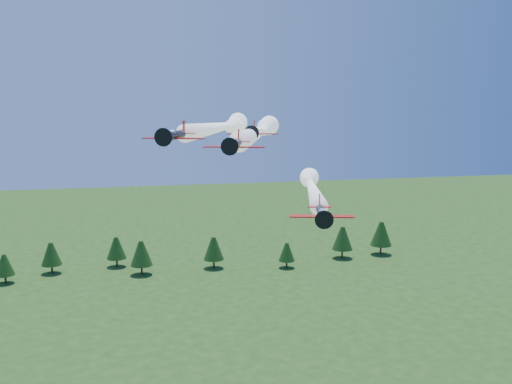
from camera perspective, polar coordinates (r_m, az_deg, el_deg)
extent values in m
cylinder|color=black|center=(64.68, -2.15, 4.82)|extent=(2.51, 5.07, 0.93)
cone|color=black|center=(61.79, -2.55, 4.62)|extent=(1.15, 1.10, 0.93)
cone|color=black|center=(61.24, -2.63, 4.58)|extent=(0.52, 0.53, 0.41)
cylinder|color=black|center=(61.08, -2.66, 4.57)|extent=(1.87, 0.67, 1.96)
cube|color=red|center=(64.34, -2.20, 4.53)|extent=(6.94, 3.42, 0.11)
cube|color=red|center=(67.95, -1.74, 5.07)|extent=(2.82, 1.62, 0.07)
cube|color=red|center=(67.99, -1.74, 5.70)|extent=(0.37, 0.87, 1.35)
ellipsoid|color=#94BCE6|center=(63.83, -2.27, 5.10)|extent=(1.00, 1.28, 0.58)
sphere|color=white|center=(101.05, 0.91, 6.35)|extent=(2.30, 2.30, 2.30)
sphere|color=white|center=(105.68, 1.14, 6.47)|extent=(3.00, 3.00, 3.00)
sphere|color=white|center=(110.32, 1.36, 6.58)|extent=(3.70, 3.70, 3.70)
cylinder|color=black|center=(74.77, -8.14, 5.64)|extent=(3.37, 5.92, 1.10)
cone|color=black|center=(71.49, -9.04, 5.47)|extent=(1.41, 1.35, 1.10)
cone|color=black|center=(70.87, -9.22, 5.43)|extent=(0.64, 0.65, 0.49)
cylinder|color=black|center=(70.70, -9.27, 5.42)|extent=(2.15, 0.95, 2.32)
cube|color=red|center=(74.38, -8.24, 5.35)|extent=(8.10, 4.59, 0.13)
cube|color=red|center=(78.49, -7.22, 5.86)|extent=(3.31, 2.13, 0.08)
cube|color=red|center=(78.55, -7.21, 6.51)|extent=(0.50, 1.00, 1.60)
ellipsoid|color=#94BCE6|center=(73.81, -8.40, 5.94)|extent=(1.25, 1.53, 0.69)
sphere|color=white|center=(104.49, -2.66, 6.67)|extent=(2.30, 2.30, 2.30)
sphere|color=white|center=(108.14, -2.20, 6.76)|extent=(3.00, 3.00, 3.00)
sphere|color=white|center=(111.80, -1.77, 6.83)|extent=(3.70, 3.70, 3.70)
cylinder|color=black|center=(75.68, 6.57, -2.09)|extent=(2.69, 6.25, 1.14)
cone|color=black|center=(72.17, 6.78, -2.64)|extent=(1.37, 1.29, 1.14)
cone|color=black|center=(71.50, 6.82, -2.76)|extent=(0.62, 0.63, 0.50)
cylinder|color=black|center=(71.31, 6.84, -2.79)|extent=(2.33, 0.66, 2.40)
cube|color=red|center=(75.31, 6.59, -2.43)|extent=(8.56, 3.66, 0.14)
cube|color=red|center=(79.65, 6.36, -1.49)|extent=(3.45, 1.79, 0.08)
cube|color=red|center=(79.60, 6.37, -0.83)|extent=(0.38, 1.07, 1.66)
ellipsoid|color=#94BCE6|center=(74.59, 6.64, -1.90)|extent=(1.15, 1.54, 0.71)
sphere|color=white|center=(104.31, 5.41, 1.00)|extent=(2.30, 2.30, 2.30)
sphere|color=white|center=(107.74, 5.31, 1.26)|extent=(3.00, 3.00, 3.00)
sphere|color=white|center=(111.18, 5.22, 1.50)|extent=(3.70, 3.70, 3.70)
cylinder|color=black|center=(81.55, -0.29, 6.08)|extent=(2.33, 5.34, 0.98)
cone|color=black|center=(78.48, -0.41, 5.96)|extent=(1.17, 1.11, 0.98)
cone|color=black|center=(77.90, -0.43, 5.94)|extent=(0.53, 0.54, 0.43)
cylinder|color=black|center=(77.73, -0.44, 5.93)|extent=(1.99, 0.58, 2.05)
cube|color=red|center=(81.18, -0.31, 5.84)|extent=(7.32, 3.18, 0.12)
cube|color=red|center=(85.00, -0.17, 6.23)|extent=(2.95, 1.55, 0.07)
cube|color=red|center=(85.07, -0.16, 6.76)|extent=(0.33, 0.92, 1.42)
ellipsoid|color=#94BCE6|center=(80.65, -0.32, 6.32)|extent=(0.99, 1.32, 0.61)
cylinder|color=#382314|center=(196.03, -13.74, -6.87)|extent=(0.60, 0.60, 2.81)
cone|color=#1B3A11|center=(194.74, -13.80, -5.44)|extent=(6.43, 6.43, 7.24)
cylinder|color=#382314|center=(189.59, -23.76, -7.98)|extent=(0.60, 0.60, 2.51)
cone|color=#1B3A11|center=(188.38, -23.85, -6.68)|extent=(5.74, 5.74, 6.45)
cylinder|color=#382314|center=(189.47, -4.23, -7.16)|extent=(0.60, 0.60, 2.92)
cone|color=#1B3A11|center=(188.07, -4.25, -5.64)|extent=(6.68, 6.68, 7.52)
cylinder|color=#382314|center=(194.63, -19.72, -7.26)|extent=(0.60, 0.60, 2.81)
cone|color=#1B3A11|center=(193.32, -19.80, -5.83)|extent=(6.42, 6.42, 7.22)
cylinder|color=#382314|center=(185.70, -11.35, -7.64)|extent=(0.60, 0.60, 3.05)
cone|color=#1B3A11|center=(184.22, -11.40, -6.02)|extent=(6.98, 6.98, 7.85)
cylinder|color=#382314|center=(189.72, 3.08, -7.22)|extent=(0.60, 0.60, 2.35)
cone|color=#1B3A11|center=(188.59, 3.09, -6.00)|extent=(5.37, 5.37, 6.04)
cylinder|color=#382314|center=(210.20, 12.36, -5.66)|extent=(0.60, 0.60, 3.32)
cone|color=#1B3A11|center=(208.79, 12.41, -4.09)|extent=(7.59, 7.59, 8.54)
cylinder|color=#382314|center=(202.89, 8.60, -6.12)|extent=(0.60, 0.60, 3.13)
cone|color=#1B3A11|center=(201.51, 8.64, -4.58)|extent=(7.14, 7.14, 8.04)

